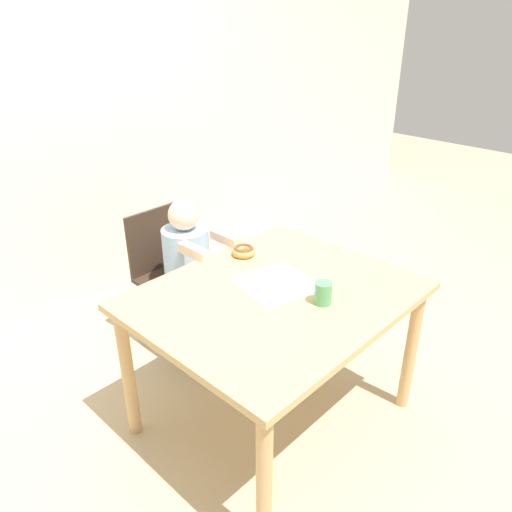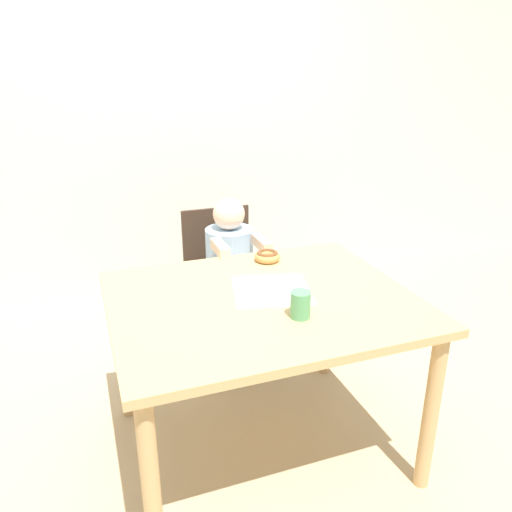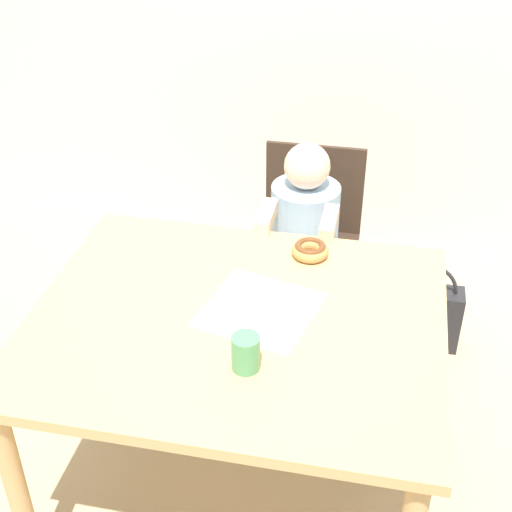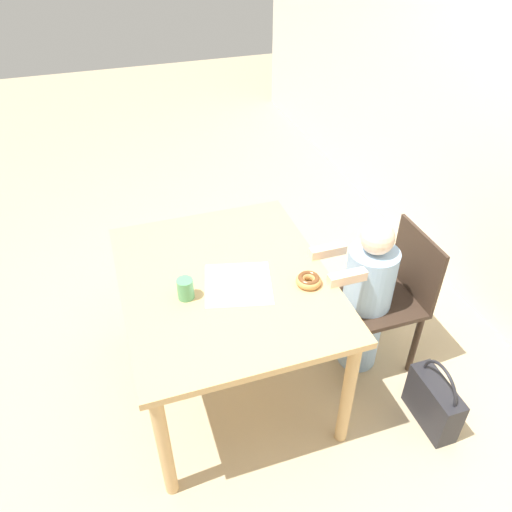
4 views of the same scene
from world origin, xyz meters
name	(u,v)px [view 1 (image 1 of 4)]	position (x,y,z in m)	size (l,w,h in m)	color
ground_plane	(273,416)	(0.00, 0.00, 0.00)	(12.00, 12.00, 0.00)	tan
wall_back	(67,119)	(0.00, 1.71, 1.25)	(8.00, 0.05, 2.50)	silver
dining_table	(275,310)	(0.00, 0.00, 0.64)	(1.19, 0.98, 0.73)	tan
chair	(176,277)	(0.09, 0.86, 0.44)	(0.40, 0.45, 0.83)	#38281E
child_figure	(189,279)	(0.09, 0.74, 0.47)	(0.27, 0.43, 0.95)	#99BCE0
donut	(244,251)	(0.16, 0.36, 0.76)	(0.12, 0.12, 0.05)	tan
napkin	(277,284)	(0.06, 0.05, 0.74)	(0.37, 0.37, 0.00)	white
handbag	(232,286)	(0.59, 0.91, 0.15)	(0.33, 0.12, 0.41)	#232328
cup	(323,293)	(0.07, -0.20, 0.79)	(0.08, 0.08, 0.10)	#519E66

